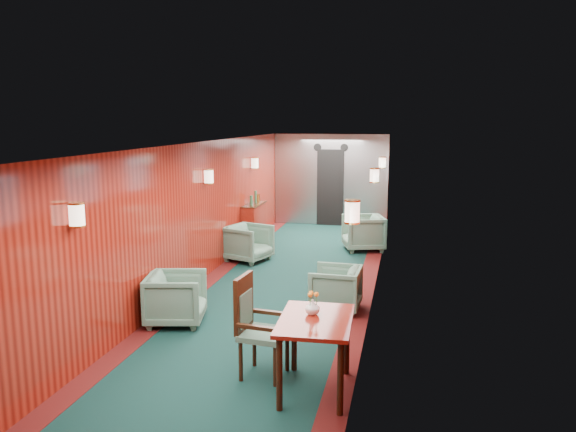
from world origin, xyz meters
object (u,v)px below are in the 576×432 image
Objects in this scene: armchair_left_far at (248,243)px; armchair_right_near at (335,289)px; credenza at (254,224)px; armchair_right_far at (363,233)px; side_chair at (255,322)px; armchair_left_near at (176,298)px; dining_table at (316,330)px.

armchair_left_far reaches higher than armchair_right_near.
armchair_right_far is (2.43, -0.00, -0.10)m from credenza.
armchair_right_near is at bearing 81.86° from side_chair.
armchair_right_near is (2.08, 0.99, -0.03)m from armchair_left_near.
credenza is at bearing -106.64° from armchair_right_far.
armchair_left_far is (0.28, -1.41, -0.12)m from credenza.
side_chair reaches higher than dining_table.
armchair_left_near is 2.30m from armchair_right_near.
armchair_left_near is at bearing -87.01° from credenza.
armchair_left_far is at bearing -138.24° from armchair_right_near.
side_chair is 1.99m from armchair_left_near.
side_chair is at bearing -22.83° from armchair_right_far.
side_chair reaches higher than armchair_right_far.
side_chair is 5.03m from armchair_left_far.
dining_table reaches higher than armchair_left_near.
armchair_right_near is 3.93m from armchair_right_far.
dining_table is at bearing -12.23° from side_chair.
armchair_left_near reaches higher than armchair_right_near.
side_chair reaches higher than armchair_left_near.
dining_table is 1.36× the size of armchair_left_far.
armchair_left_near is at bearing -161.26° from armchair_left_far.
side_chair reaches higher than armchair_right_near.
armchair_left_far is at bearing 113.35° from side_chair.
credenza reaches higher than armchair_right_near.
side_chair is 2.38m from armchair_right_near.
dining_table is at bearing 5.10° from armchair_right_near.
armchair_right_far is at bearing -178.81° from armchair_right_near.
armchair_left_far reaches higher than armchair_left_near.
credenza reaches higher than dining_table.
credenza is at bearing 112.05° from side_chair.
credenza is 1.68× the size of armchair_right_near.
credenza is 4.93m from armchair_left_near.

